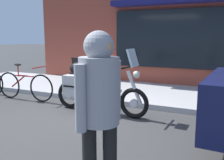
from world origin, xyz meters
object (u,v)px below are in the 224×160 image
object	(u,v)px
pedestrian_walking	(99,99)
sandwich_board_sign	(84,73)
parked_bicycle	(25,85)
touring_motorcycle	(93,85)

from	to	relation	value
pedestrian_walking	sandwich_board_sign	bearing A→B (deg)	123.65
parked_bicycle	pedestrian_walking	distance (m)	4.72
touring_motorcycle	sandwich_board_sign	distance (m)	1.96
parked_bicycle	sandwich_board_sign	xyz separation A→B (m)	(0.96, 1.34, 0.20)
parked_bicycle	touring_motorcycle	bearing A→B (deg)	-5.55
parked_bicycle	sandwich_board_sign	size ratio (longest dim) A/B	1.90
parked_bicycle	sandwich_board_sign	world-z (taller)	sandwich_board_sign
pedestrian_walking	sandwich_board_sign	xyz separation A→B (m)	(-2.77, 4.16, -0.46)
touring_motorcycle	parked_bicycle	world-z (taller)	touring_motorcycle
pedestrian_walking	touring_motorcycle	bearing A→B (deg)	121.00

